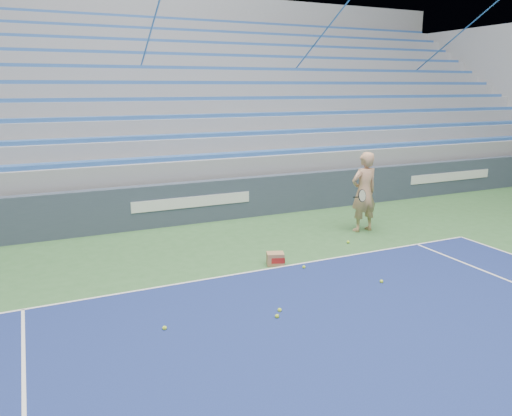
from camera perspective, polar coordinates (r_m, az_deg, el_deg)
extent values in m
cube|color=white|center=(9.83, -0.27, -7.24)|extent=(10.97, 0.05, 0.00)
cube|color=#364153|center=(13.26, -7.44, 0.62)|extent=(30.00, 0.30, 1.10)
cube|color=white|center=(13.10, -7.24, 0.69)|extent=(3.20, 0.02, 0.28)
cube|color=white|center=(17.92, 21.39, 3.36)|extent=(3.40, 0.02, 0.28)
cube|color=gray|center=(17.58, -11.91, 3.67)|extent=(30.00, 8.50, 1.10)
cube|color=gray|center=(17.46, -12.04, 6.25)|extent=(30.00, 8.50, 0.50)
cube|color=#305EAE|center=(13.70, -8.44, 5.71)|extent=(29.60, 0.42, 0.11)
cube|color=gray|center=(17.82, -12.43, 8.00)|extent=(30.00, 7.65, 0.50)
cube|color=#305EAE|center=(14.46, -9.47, 8.08)|extent=(29.60, 0.42, 0.11)
cube|color=gray|center=(18.19, -12.81, 9.67)|extent=(30.00, 6.80, 0.50)
cube|color=#305EAE|center=(15.24, -10.42, 10.21)|extent=(29.60, 0.42, 0.11)
cube|color=gray|center=(18.58, -13.17, 11.28)|extent=(30.00, 5.95, 0.50)
cube|color=#305EAE|center=(16.04, -11.28, 12.13)|extent=(29.60, 0.42, 0.11)
cube|color=gray|center=(18.99, -13.53, 12.81)|extent=(30.00, 5.10, 0.50)
cube|color=#305EAE|center=(16.86, -12.06, 13.86)|extent=(29.60, 0.42, 0.11)
cube|color=gray|center=(19.41, -13.87, 14.28)|extent=(30.00, 4.25, 0.50)
cube|color=#305EAE|center=(17.70, -12.79, 15.42)|extent=(29.60, 0.42, 0.11)
cube|color=gray|center=(19.84, -14.20, 15.69)|extent=(30.00, 3.40, 0.50)
cube|color=#305EAE|center=(18.56, -13.45, 16.84)|extent=(29.60, 0.42, 0.11)
cube|color=gray|center=(20.28, -14.53, 17.04)|extent=(30.00, 2.55, 0.50)
cube|color=#305EAE|center=(19.42, -14.07, 18.13)|extent=(29.60, 0.42, 0.11)
cube|color=gray|center=(20.74, -14.84, 18.33)|extent=(30.00, 1.70, 0.50)
cube|color=#305EAE|center=(20.30, -14.64, 19.31)|extent=(29.60, 0.42, 0.11)
cube|color=gray|center=(21.20, -15.14, 19.56)|extent=(30.00, 0.85, 0.50)
cube|color=#305EAE|center=(21.19, -15.17, 20.39)|extent=(29.60, 0.42, 0.11)
cube|color=gray|center=(25.40, 24.05, 11.48)|extent=(0.30, 8.80, 6.10)
cube|color=gray|center=(21.79, -15.11, 13.58)|extent=(31.00, 0.40, 7.30)
cylinder|color=#306CAA|center=(17.36, -12.59, 16.94)|extent=(0.05, 8.53, 5.04)
cylinder|color=#306CAA|center=(19.57, 5.61, 16.80)|extent=(0.05, 8.53, 5.04)
cylinder|color=#306CAA|center=(23.16, 19.05, 15.65)|extent=(0.05, 8.53, 5.04)
imported|color=tan|center=(12.59, 12.24, 1.80)|extent=(0.74, 0.50, 1.99)
cylinder|color=black|center=(12.20, 11.61, 1.23)|extent=(0.12, 0.27, 0.08)
cylinder|color=beige|center=(11.90, 12.03, 1.39)|extent=(0.29, 0.16, 0.28)
torus|color=black|center=(11.90, 12.03, 1.39)|extent=(0.31, 0.18, 0.30)
cube|color=#A1784E|center=(10.18, 2.21, -5.82)|extent=(0.41, 0.36, 0.26)
cube|color=#B21E19|center=(10.06, 2.56, -6.05)|extent=(0.26, 0.10, 0.12)
sphere|color=#C2EE30|center=(9.57, 14.15, -8.14)|extent=(0.07, 0.07, 0.07)
sphere|color=#C2EE30|center=(7.75, -10.41, -13.35)|extent=(0.07, 0.07, 0.07)
sphere|color=#C2EE30|center=(11.74, 10.49, -3.84)|extent=(0.07, 0.07, 0.07)
sphere|color=#C2EE30|center=(8.19, 2.71, -11.57)|extent=(0.07, 0.07, 0.07)
sphere|color=#C2EE30|center=(10.03, 5.50, -6.74)|extent=(0.07, 0.07, 0.07)
sphere|color=#C2EE30|center=(7.98, 2.42, -12.26)|extent=(0.07, 0.07, 0.07)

